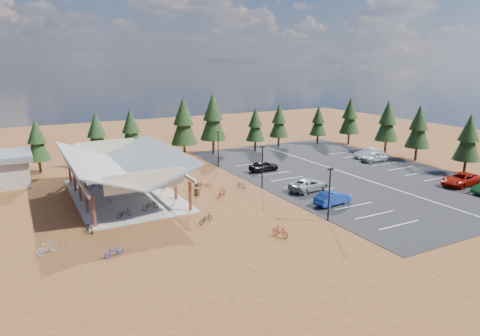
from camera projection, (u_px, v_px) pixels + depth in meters
ground at (232, 199)px, 46.49m from camera, size 140.00×140.00×0.00m
asphalt_lot at (344, 173)px, 57.53m from camera, size 27.00×44.00×0.04m
concrete_pad at (124, 195)px, 47.88m from camera, size 10.60×18.60×0.10m
bike_pavilion at (122, 162)px, 46.96m from camera, size 11.65×19.40×4.97m
lamp_post_0 at (329, 190)px, 39.51m from camera, size 0.50×0.25×5.14m
lamp_post_1 at (262, 164)px, 49.77m from camera, size 0.50×0.25×5.14m
lamp_post_2 at (218, 146)px, 60.03m from camera, size 0.50×0.25×5.14m
trash_bin_0 at (197, 192)px, 47.59m from camera, size 0.60×0.60×0.90m
trash_bin_1 at (197, 186)px, 49.82m from camera, size 0.60×0.60×0.90m
pine_1 at (37, 140)px, 56.31m from camera, size 3.15×3.15×7.34m
pine_2 at (97, 134)px, 59.18m from camera, size 3.38×3.38×7.87m
pine_3 at (131, 130)px, 62.44m from camera, size 3.43×3.43×7.99m
pine_4 at (184, 121)px, 64.57m from camera, size 4.05×4.05×9.43m
pine_5 at (213, 117)px, 67.99m from camera, size 4.20×4.20×9.78m
pine_6 at (255, 124)px, 70.52m from camera, size 3.14×3.14×7.33m
pine_7 at (279, 121)px, 73.75m from camera, size 3.26×3.26×7.61m
pine_8 at (318, 121)px, 76.40m from camera, size 3.01×3.01×7.00m
pine_10 at (469, 138)px, 55.62m from camera, size 3.45×3.45×8.03m
pine_11 at (419, 127)px, 63.50m from camera, size 3.61×3.61×8.41m
pine_12 at (387, 121)px, 68.74m from camera, size 3.68×3.68×8.58m
pine_13 at (350, 116)px, 76.16m from camera, size 3.61×3.61×8.41m
bike_0 at (124, 213)px, 40.79m from camera, size 1.68×0.96×0.84m
bike_1 at (105, 201)px, 44.24m from camera, size 1.64×0.74×0.95m
bike_2 at (95, 185)px, 49.76m from camera, size 1.80×0.67×0.94m
bike_3 at (105, 177)px, 53.16m from camera, size 1.65×0.92×0.96m
bike_4 at (150, 205)px, 42.83m from camera, size 2.00×1.12×1.00m
bike_5 at (138, 192)px, 47.06m from camera, size 1.83×0.91×1.06m
bike_6 at (135, 180)px, 51.87m from camera, size 1.84×1.06×0.91m
bike_7 at (124, 175)px, 54.10m from camera, size 1.55×0.78×0.90m
bike_8 at (90, 227)px, 37.42m from camera, size 0.86×1.77×0.89m
bike_9 at (47, 248)px, 33.18m from camera, size 1.70×1.20×1.00m
bike_10 at (114, 251)px, 32.69m from camera, size 1.80×1.14×0.89m
bike_11 at (280, 231)px, 36.41m from camera, size 0.99×1.75×1.01m
bike_12 at (206, 218)px, 39.49m from camera, size 1.94×1.45×0.97m
bike_14 at (241, 184)px, 50.69m from camera, size 0.76×1.65×0.84m
bike_15 at (222, 193)px, 47.08m from camera, size 1.63×1.31×0.99m
bike_16 at (204, 185)px, 50.23m from camera, size 1.78×1.05×0.89m
car_1 at (333, 198)px, 44.51m from camera, size 4.50×2.08×1.43m
car_2 at (309, 184)px, 49.39m from camera, size 5.47×3.27×1.43m
car_4 at (264, 166)px, 58.12m from camera, size 4.35×2.03×1.44m
car_6 at (461, 179)px, 51.35m from camera, size 5.69×2.89×1.54m
car_8 at (374, 156)px, 63.77m from camera, size 4.47×2.02×1.49m
car_9 at (369, 153)px, 66.04m from camera, size 4.77×2.48×1.50m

